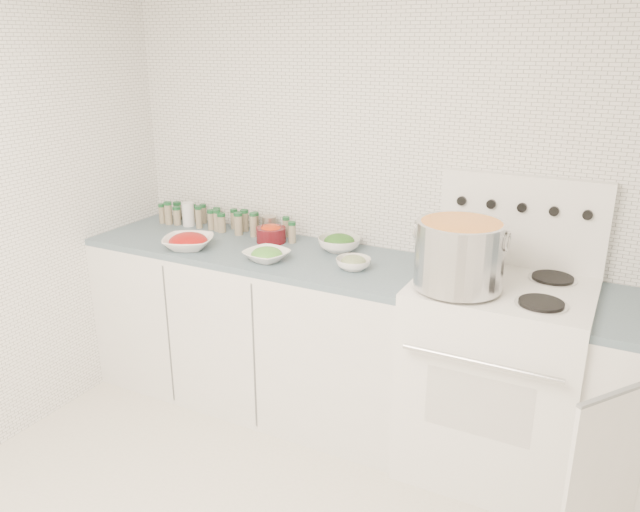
{
  "coord_description": "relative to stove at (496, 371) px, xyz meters",
  "views": [
    {
      "loc": [
        0.93,
        -1.45,
        1.94
      ],
      "look_at": [
        -0.41,
        1.14,
        0.93
      ],
      "focal_mm": 35.0,
      "sensor_mm": 36.0,
      "label": 1
    }
  ],
  "objects": [
    {
      "name": "bowl_zucchini",
      "position": [
        -0.71,
        -0.05,
        0.43
      ],
      "size": [
        0.21,
        0.21,
        0.07
      ],
      "color": "white",
      "rests_on": "counter_left"
    },
    {
      "name": "counter_left",
      "position": [
        -1.3,
        0.0,
        -0.05
      ],
      "size": [
        1.85,
        0.62,
        0.9
      ],
      "color": "white",
      "rests_on": "ground"
    },
    {
      "name": "bowl_broccoli",
      "position": [
        -0.89,
        0.17,
        0.44
      ],
      "size": [
        0.26,
        0.26,
        0.09
      ],
      "color": "white",
      "rests_on": "counter_left"
    },
    {
      "name": "spice_cluster",
      "position": [
        -1.69,
        0.2,
        0.46
      ],
      "size": [
        0.93,
        0.16,
        0.14
      ],
      "color": "gray",
      "rests_on": "counter_left"
    },
    {
      "name": "bowl_pepper",
      "position": [
        -1.28,
        0.13,
        0.45
      ],
      "size": [
        0.16,
        0.16,
        0.1
      ],
      "color": "#510D13",
      "rests_on": "counter_left"
    },
    {
      "name": "bowl_tomato",
      "position": [
        -1.61,
        -0.17,
        0.44
      ],
      "size": [
        0.34,
        0.34,
        0.09
      ],
      "color": "white",
      "rests_on": "counter_left"
    },
    {
      "name": "room_walls",
      "position": [
        -0.48,
        -1.19,
        1.06
      ],
      "size": [
        3.54,
        3.04,
        2.52
      ],
      "color": "white",
      "rests_on": "ground"
    },
    {
      "name": "tin_can",
      "position": [
        -1.36,
        0.24,
        0.46
      ],
      "size": [
        0.09,
        0.09,
        0.11
      ],
      "primitive_type": "cylinder",
      "rotation": [
        0.0,
        0.0,
        0.08
      ],
      "color": "gray",
      "rests_on": "counter_left"
    },
    {
      "name": "bowl_snowpea",
      "position": [
        -1.14,
        -0.14,
        0.43
      ],
      "size": [
        0.25,
        0.25,
        0.07
      ],
      "color": "white",
      "rests_on": "counter_left"
    },
    {
      "name": "stove",
      "position": [
        0.0,
        0.0,
        0.0
      ],
      "size": [
        0.76,
        0.7,
        1.36
      ],
      "color": "white",
      "rests_on": "ground"
    },
    {
      "name": "salt_canister",
      "position": [
        -1.89,
        0.18,
        0.47
      ],
      "size": [
        0.09,
        0.09,
        0.14
      ],
      "primitive_type": "cylinder",
      "rotation": [
        0.0,
        0.0,
        -0.43
      ],
      "color": "white",
      "rests_on": "counter_left"
    },
    {
      "name": "stock_pot",
      "position": [
        -0.17,
        -0.16,
        0.6
      ],
      "size": [
        0.4,
        0.37,
        0.29
      ],
      "rotation": [
        0.0,
        0.0,
        -0.07
      ],
      "color": "silver",
      "rests_on": "stove"
    }
  ]
}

